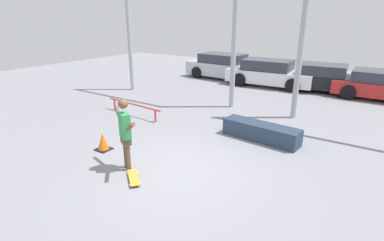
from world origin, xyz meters
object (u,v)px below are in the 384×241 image
Objects in this scene: grind_box at (261,132)px; traffic_cone at (103,142)px; parked_car_red at (381,85)px; parked_car_black at (324,78)px; skateboard at (134,177)px; skateboarder at (125,131)px; grind_rail at (134,106)px; parked_car_white at (269,73)px; parked_car_silver at (224,67)px.

grind_box reaches higher than traffic_cone.
grind_box is at bearing -109.22° from parked_car_red.
grind_box is at bearing -95.99° from parked_car_black.
parked_car_black is at bearing 120.82° from skateboard.
parked_car_red reaches higher than traffic_cone.
skateboarder is 2.43× the size of skateboard.
parked_car_white reaches higher than grind_rail.
parked_car_black is 2.46m from parked_car_red.
skateboarder is 11.42m from parked_car_black.
parked_car_black is (5.57, -0.11, -0.06)m from parked_car_silver.
skateboard is at bearing -88.43° from parked_car_white.
parked_car_white is at bearing 134.00° from skateboard.
grind_box is 9.44m from parked_car_silver.
parked_car_white reaches higher than traffic_cone.
parked_car_white is at bearing 108.21° from grind_box.
skateboarder reaches higher than parked_car_black.
grind_rail is at bearing -126.41° from parked_car_black.
parked_car_red is at bearing 109.06° from skateboard.
skateboarder is at bearing -48.08° from grind_rail.
skateboard is 4.13m from grind_box.
parked_car_red is (7.52, 7.83, 0.25)m from grind_rail.
skateboarder is at bearing -172.88° from skateboard.
grind_rail is 9.52m from parked_car_black.
skateboarder is at bearing -90.90° from parked_car_white.
parked_car_black reaches higher than grind_box.
parked_car_red is at bearing 70.14° from grind_box.
parked_car_white is (2.94, -0.52, -0.03)m from parked_car_silver.
parked_car_red is (8.02, -0.32, -0.09)m from parked_car_silver.
skateboarder reaches higher than grind_rail.
parked_car_white is at bearing 120.57° from skateboarder.
skateboard is 12.06m from parked_car_red.
grind_rail is 10.86m from parked_car_red.
skateboard is at bearing -3.84° from skateboarder.
parked_car_silver is at bearing 134.93° from skateboarder.
grind_rail is 3.10m from traffic_cone.
skateboard is 0.18× the size of parked_car_black.
parked_car_silver is at bearing 174.72° from parked_car_black.
traffic_cone is (1.47, -2.72, -0.12)m from grind_rail.
parked_car_black is 8.16× the size of traffic_cone.
grind_box is 0.57× the size of parked_car_black.
grind_rail is (-2.82, 3.14, -0.63)m from skateboarder.
skateboarder is at bearing -17.15° from traffic_cone.
skateboarder is 11.94m from parked_car_red.
parked_car_red is (2.45, -0.22, -0.03)m from parked_car_black.
traffic_cone is at bearing -75.11° from parked_car_silver.
grind_rail is at bearing 173.34° from skateboard.
parked_car_black is 11.37m from traffic_cone.
parked_car_white is 9.11× the size of traffic_cone.
grind_box is 4.85m from grind_rail.
traffic_cone is at bearing -168.58° from skateboarder.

